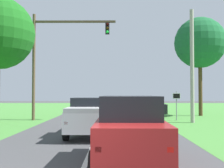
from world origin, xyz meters
name	(u,v)px	position (x,y,z in m)	size (l,w,h in m)	color
ground_plane	(97,134)	(0.00, 9.68, 0.00)	(120.00, 120.00, 0.00)	#424244
red_suv_near	(129,129)	(1.33, 3.46, 1.06)	(2.17, 4.65, 2.05)	maroon
pickup_truck_lead	(90,116)	(-0.33, 9.20, 0.98)	(2.17, 5.40, 1.91)	silver
traffic_light	(54,51)	(-3.90, 17.05, 5.43)	(6.58, 0.40, 8.39)	brown
keep_moving_sign	(177,102)	(5.74, 16.85, 1.45)	(0.60, 0.09, 2.26)	gray
oak_tree_right	(200,43)	(9.00, 21.42, 6.86)	(4.78, 4.78, 9.28)	#4C351E
crossing_suv_far	(140,107)	(3.14, 19.87, 0.89)	(4.81, 2.25, 1.66)	black
utility_pole_right	(192,66)	(6.52, 15.27, 4.10)	(0.28, 0.28, 8.20)	#9E998E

